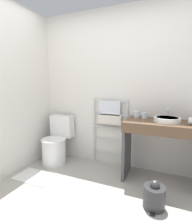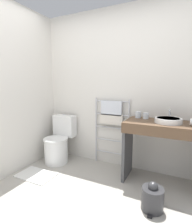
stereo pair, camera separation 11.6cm
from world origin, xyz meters
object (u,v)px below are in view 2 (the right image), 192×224
Objects in this scene: sink_basin at (168,120)px; towel_radiator at (111,118)px; cup_near_wall at (138,115)px; cup_near_edge at (146,116)px; toilet at (59,143)px; trash_bin at (152,198)px.

towel_radiator is at bearing 164.41° from sink_basin.
cup_near_wall is (-0.42, 0.17, 0.01)m from sink_basin.
cup_near_wall is 0.12m from cup_near_edge.
toilet is 2.40× the size of sink_basin.
trash_bin is (0.35, -0.73, -0.77)m from cup_near_wall.
trash_bin is at bearing -71.74° from cup_near_edge.
cup_near_wall is (0.45, -0.08, 0.11)m from towel_radiator.
cup_near_wall reaches higher than trash_bin.
toilet is 1.03m from towel_radiator.
towel_radiator reaches higher than cup_near_edge.
towel_radiator is 3.34× the size of sink_basin.
toilet is 9.56× the size of cup_near_edge.
toilet is at bearing 162.15° from trash_bin.
toilet reaches higher than trash_bin.
towel_radiator is 12.16× the size of cup_near_wall.
cup_near_edge reaches higher than toilet.
toilet is 1.56m from cup_near_edge.
towel_radiator is at bearing 16.75° from toilet.
trash_bin is at bearing -64.45° from cup_near_wall.
toilet is at bearing -163.25° from towel_radiator.
toilet is 1.84m from sink_basin.
toilet is 1.46m from cup_near_wall.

